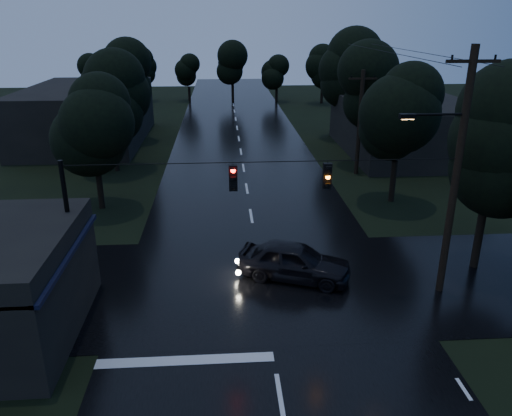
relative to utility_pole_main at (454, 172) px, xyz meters
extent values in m
cube|color=black|center=(-7.41, 19.00, -5.26)|extent=(12.00, 120.00, 0.02)
cube|color=black|center=(-7.41, 1.00, -5.26)|extent=(60.00, 9.00, 0.02)
cube|color=black|center=(-14.41, -2.00, -2.06)|extent=(0.30, 7.00, 0.15)
cylinder|color=black|center=(-14.61, -5.00, -3.76)|extent=(0.10, 0.10, 3.00)
cylinder|color=black|center=(-14.61, 1.00, -3.76)|extent=(0.10, 0.10, 3.00)
cube|color=#FFCF66|center=(-14.46, -3.50, -2.76)|extent=(0.06, 1.60, 0.50)
cube|color=#FFCF66|center=(-14.46, -0.80, -2.76)|extent=(0.06, 1.20, 0.50)
cube|color=black|center=(6.59, 23.00, -3.06)|extent=(10.00, 14.00, 4.40)
cube|color=black|center=(-21.41, 29.00, -2.76)|extent=(10.00, 16.00, 5.00)
cylinder|color=black|center=(0.09, 0.00, -0.26)|extent=(0.30, 0.30, 10.00)
cube|color=black|center=(0.09, 0.00, 4.14)|extent=(2.00, 0.12, 0.12)
cylinder|color=black|center=(-1.01, 0.00, 2.24)|extent=(2.20, 0.10, 0.10)
cube|color=black|center=(-2.11, 0.00, 2.19)|extent=(0.60, 0.25, 0.18)
cube|color=#FFB266|center=(-2.11, 0.00, 2.09)|extent=(0.45, 0.18, 0.03)
cylinder|color=black|center=(0.89, 17.00, -1.51)|extent=(0.30, 0.30, 7.50)
cube|color=black|center=(0.89, 17.00, 1.64)|extent=(2.00, 0.12, 0.12)
cylinder|color=black|center=(-14.91, 0.00, -2.26)|extent=(0.18, 0.18, 6.00)
cylinder|color=black|center=(-7.41, 0.00, 0.54)|extent=(15.00, 0.03, 0.03)
cube|color=black|center=(-8.61, 0.00, -0.06)|extent=(0.32, 0.25, 1.00)
sphere|color=#FF0C07|center=(-8.61, -0.15, -0.06)|extent=(0.18, 0.18, 0.18)
cube|color=black|center=(-5.01, 0.00, -0.06)|extent=(0.32, 0.25, 1.00)
sphere|color=orange|center=(-5.01, -0.15, -0.06)|extent=(0.18, 0.18, 0.18)
cylinder|color=black|center=(2.59, 2.00, -3.86)|extent=(0.36, 0.36, 2.80)
sphere|color=black|center=(2.59, 2.00, -0.46)|extent=(4.48, 4.48, 4.48)
sphere|color=black|center=(2.59, 2.00, 0.74)|extent=(4.48, 4.48, 4.48)
sphere|color=black|center=(2.59, 2.00, 1.94)|extent=(4.48, 4.48, 4.48)
cylinder|color=black|center=(-16.41, 11.00, -4.03)|extent=(0.36, 0.36, 2.45)
sphere|color=black|center=(-16.41, 11.00, -1.06)|extent=(3.92, 3.92, 3.92)
sphere|color=black|center=(-16.41, 11.00, -0.01)|extent=(3.92, 3.92, 3.92)
sphere|color=black|center=(-16.41, 11.00, 1.04)|extent=(3.92, 3.92, 3.92)
cylinder|color=black|center=(-17.01, 19.00, -3.95)|extent=(0.36, 0.36, 2.62)
sphere|color=black|center=(-17.01, 19.00, -0.76)|extent=(4.20, 4.20, 4.20)
sphere|color=black|center=(-17.01, 19.00, 0.37)|extent=(4.20, 4.20, 4.20)
sphere|color=black|center=(-17.01, 19.00, 1.49)|extent=(4.20, 4.20, 4.20)
cylinder|color=black|center=(-17.61, 29.00, -3.86)|extent=(0.36, 0.36, 2.80)
sphere|color=black|center=(-17.61, 29.00, -0.46)|extent=(4.48, 4.48, 4.48)
sphere|color=black|center=(-17.61, 29.00, 0.74)|extent=(4.48, 4.48, 4.48)
sphere|color=black|center=(-17.61, 29.00, 1.94)|extent=(4.48, 4.48, 4.48)
cylinder|color=black|center=(1.59, 11.00, -3.95)|extent=(0.36, 0.36, 2.62)
sphere|color=black|center=(1.59, 11.00, -0.76)|extent=(4.20, 4.20, 4.20)
sphere|color=black|center=(1.59, 11.00, 0.37)|extent=(4.20, 4.20, 4.20)
sphere|color=black|center=(1.59, 11.00, 1.49)|extent=(4.20, 4.20, 4.20)
cylinder|color=black|center=(2.19, 19.00, -3.86)|extent=(0.36, 0.36, 2.80)
sphere|color=black|center=(2.19, 19.00, -0.46)|extent=(4.48, 4.48, 4.48)
sphere|color=black|center=(2.19, 19.00, 0.74)|extent=(4.48, 4.48, 4.48)
sphere|color=black|center=(2.19, 19.00, 1.94)|extent=(4.48, 4.48, 4.48)
cylinder|color=black|center=(2.79, 29.00, -3.77)|extent=(0.36, 0.36, 2.97)
sphere|color=black|center=(2.79, 29.00, -0.16)|extent=(4.76, 4.76, 4.76)
sphere|color=black|center=(2.79, 29.00, 1.12)|extent=(4.76, 4.76, 4.76)
sphere|color=black|center=(2.79, 29.00, 2.39)|extent=(4.76, 4.76, 4.76)
imported|color=black|center=(-5.94, 1.47, -4.42)|extent=(5.31, 3.59, 1.68)
camera|label=1|loc=(-8.98, -18.03, 5.60)|focal=35.00mm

